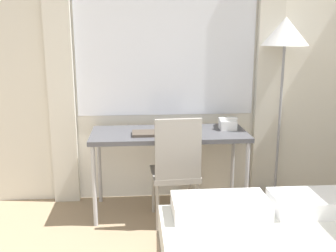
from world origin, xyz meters
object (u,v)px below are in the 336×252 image
standing_lamp (285,43)px  desk (169,138)px  book (147,133)px  telephone (228,124)px  desk_chair (176,166)px

standing_lamp → desk: bearing=-174.7°
book → desk: bearing=22.8°
desk → telephone: size_ratio=8.24×
standing_lamp → telephone: (-0.51, -0.05, -0.73)m
desk_chair → book: size_ratio=3.63×
standing_lamp → desk_chair: bearing=-160.1°
desk → telephone: 0.56m
desk → telephone: bearing=5.5°
desk_chair → standing_lamp: (1.01, 0.37, 1.01)m
desk_chair → telephone: desk_chair is taller
desk → standing_lamp: standing_lamp is taller
desk_chair → book: (-0.23, 0.19, 0.25)m
desk_chair → book: bearing=138.4°
book → standing_lamp: bearing=8.3°
telephone → book: telephone is taller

